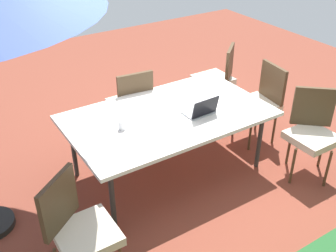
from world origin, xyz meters
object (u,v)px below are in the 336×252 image
(cup, at_px, (122,125))
(chair_northwest, at_px, (312,130))
(laptop, at_px, (201,111))
(chair_southwest, at_px, (218,76))
(dining_table, at_px, (168,117))
(chair_west, at_px, (261,100))
(chair_south, at_px, (132,102))
(chair_northeast, at_px, (79,227))

(cup, bearing_deg, chair_northwest, 155.91)
(laptop, relative_size, cup, 3.56)
(chair_northwest, relative_size, chair_southwest, 1.00)
(dining_table, xyz_separation_m, chair_west, (-1.33, 0.03, -0.15))
(chair_south, distance_m, laptop, 1.05)
(chair_west, relative_size, laptop, 2.99)
(dining_table, distance_m, chair_south, 0.80)
(dining_table, xyz_separation_m, chair_southwest, (-1.33, -0.81, -0.15))
(chair_west, bearing_deg, laptop, -73.78)
(chair_west, xyz_separation_m, laptop, (1.05, 0.17, 0.24))
(chair_south, height_order, chair_northwest, same)
(dining_table, bearing_deg, laptop, 145.56)
(chair_northeast, bearing_deg, laptop, -15.97)
(chair_northwest, xyz_separation_m, chair_west, (-0.02, -0.81, 0.00))
(dining_table, relative_size, chair_south, 2.17)
(chair_northeast, bearing_deg, cup, 8.19)
(chair_south, relative_size, chair_northeast, 1.00)
(chair_west, xyz_separation_m, cup, (1.88, -0.02, 0.24))
(chair_south, xyz_separation_m, chair_southwest, (-1.36, -0.03, 0.00))
(dining_table, xyz_separation_m, chair_northwest, (-1.31, 0.84, -0.15))
(chair_northwest, height_order, chair_northeast, same)
(dining_table, height_order, chair_northeast, chair_northeast)
(chair_west, xyz_separation_m, chair_southwest, (-0.00, -0.84, 0.00))
(dining_table, relative_size, chair_west, 2.17)
(chair_northwest, height_order, chair_southwest, same)
(chair_south, bearing_deg, dining_table, 98.26)
(laptop, bearing_deg, cup, -14.32)
(chair_west, bearing_deg, chair_south, -113.63)
(chair_northeast, bearing_deg, chair_northwest, -37.40)
(chair_south, height_order, chair_southwest, same)
(chair_west, distance_m, chair_northeast, 2.81)
(chair_northeast, bearing_deg, chair_south, 13.18)
(chair_northwest, xyz_separation_m, laptop, (1.02, -0.64, 0.24))
(chair_northeast, xyz_separation_m, laptop, (-1.64, -0.64, 0.24))
(chair_northwest, xyz_separation_m, chair_southwest, (-0.03, -1.65, 0.00))
(chair_west, bearing_deg, chair_northwest, 5.52)
(chair_southwest, relative_size, laptop, 2.99)
(laptop, bearing_deg, chair_south, -74.21)
(chair_west, distance_m, cup, 1.89)
(dining_table, distance_m, chair_northwest, 1.56)
(dining_table, height_order, chair_northwest, chair_northwest)
(dining_table, height_order, chair_west, chair_west)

